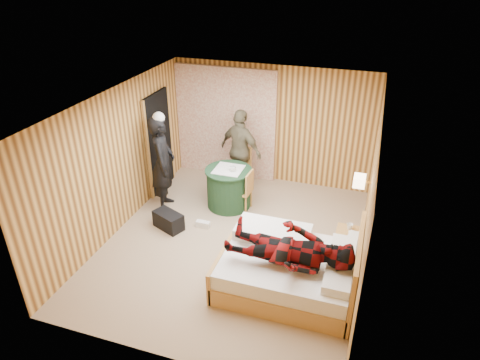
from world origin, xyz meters
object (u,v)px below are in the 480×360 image
(round_table, at_px, (229,187))
(chair_far, at_px, (240,166))
(duffel_bag, at_px, (168,221))
(man_on_bed, at_px, (290,242))
(wall_lamp, at_px, (360,181))
(bed, at_px, (289,268))
(chair_near, at_px, (245,188))
(nightstand, at_px, (347,247))
(woman_standing, at_px, (163,164))
(man_at_table, at_px, (241,151))

(round_table, height_order, chair_far, chair_far)
(duffel_bag, bearing_deg, man_on_bed, 0.42)
(wall_lamp, relative_size, duffel_bag, 0.47)
(wall_lamp, height_order, man_on_bed, man_on_bed)
(bed, bearing_deg, duffel_bag, 161.60)
(bed, relative_size, duffel_bag, 3.55)
(chair_near, xyz_separation_m, duffel_bag, (-1.12, -1.03, -0.32))
(nightstand, xyz_separation_m, chair_near, (-2.02, 0.98, 0.20))
(bed, bearing_deg, chair_near, 124.83)
(round_table, relative_size, chair_near, 1.10)
(woman_standing, distance_m, man_at_table, 1.64)
(nightstand, height_order, man_at_table, man_at_table)
(nightstand, bearing_deg, bed, -131.94)
(woman_standing, bearing_deg, bed, -139.00)
(woman_standing, relative_size, man_at_table, 1.08)
(duffel_bag, bearing_deg, woman_standing, 143.06)
(man_at_table, bearing_deg, bed, 143.65)
(wall_lamp, relative_size, round_table, 0.29)
(woman_standing, height_order, man_at_table, woman_standing)
(chair_far, bearing_deg, duffel_bag, -113.33)
(chair_near, bearing_deg, wall_lamp, 76.67)
(duffel_bag, relative_size, woman_standing, 0.30)
(wall_lamp, xyz_separation_m, chair_far, (-2.40, 1.39, -0.76))
(wall_lamp, distance_m, bed, 1.74)
(nightstand, distance_m, duffel_bag, 3.14)
(duffel_bag, bearing_deg, bed, 4.99)
(chair_far, bearing_deg, woman_standing, -136.09)
(round_table, xyz_separation_m, woman_standing, (-1.16, -0.40, 0.53))
(wall_lamp, xyz_separation_m, nightstand, (-0.04, -0.35, -1.02))
(wall_lamp, distance_m, nightstand, 1.08)
(round_table, height_order, chair_near, chair_near)
(bed, bearing_deg, man_at_table, 121.48)
(nightstand, relative_size, round_table, 0.61)
(chair_near, distance_m, woman_standing, 1.61)
(chair_far, xyz_separation_m, man_at_table, (-0.00, 0.04, 0.32))
(chair_near, distance_m, man_on_bed, 2.47)
(nightstand, xyz_separation_m, round_table, (-2.36, 1.03, 0.13))
(round_table, relative_size, man_at_table, 0.52)
(chair_near, bearing_deg, man_at_table, -153.33)
(duffel_bag, bearing_deg, nightstand, 24.21)
(woman_standing, relative_size, man_on_bed, 1.05)
(man_on_bed, bearing_deg, round_table, 127.87)
(bed, height_order, chair_far, bed)
(chair_near, relative_size, man_at_table, 0.48)
(bed, relative_size, woman_standing, 1.06)
(man_at_table, xyz_separation_m, man_on_bed, (1.63, -2.85, 0.09))
(chair_near, distance_m, man_at_table, 0.96)
(duffel_bag, bearing_deg, wall_lamp, 30.47)
(round_table, xyz_separation_m, chair_far, (0.00, 0.71, 0.14))
(wall_lamp, distance_m, man_at_table, 2.84)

